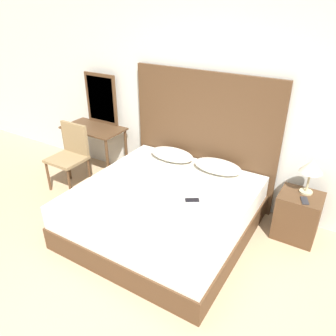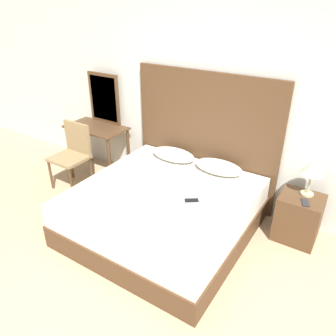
{
  "view_description": "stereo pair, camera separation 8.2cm",
  "coord_description": "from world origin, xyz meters",
  "px_view_note": "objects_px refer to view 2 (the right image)",
  "views": [
    {
      "loc": [
        1.57,
        -1.21,
        2.5
      ],
      "look_at": [
        -0.1,
        1.54,
        0.8
      ],
      "focal_mm": 35.0,
      "sensor_mm": 36.0,
      "label": 1
    },
    {
      "loc": [
        1.64,
        -1.16,
        2.5
      ],
      "look_at": [
        -0.1,
        1.54,
        0.8
      ],
      "focal_mm": 35.0,
      "sensor_mm": 36.0,
      "label": 2
    }
  ],
  "objects_px": {
    "bed": "(164,211)",
    "table_lamp": "(313,169)",
    "phone_on_bed": "(192,200)",
    "phone_on_nightstand": "(305,203)",
    "nightstand": "(298,218)",
    "chair": "(73,151)",
    "vanity_desk": "(97,135)"
  },
  "relations": [
    {
      "from": "bed",
      "to": "table_lamp",
      "type": "height_order",
      "value": "table_lamp"
    },
    {
      "from": "phone_on_bed",
      "to": "phone_on_nightstand",
      "type": "height_order",
      "value": "phone_on_nightstand"
    },
    {
      "from": "phone_on_nightstand",
      "to": "bed",
      "type": "bearing_deg",
      "value": -156.37
    },
    {
      "from": "phone_on_bed",
      "to": "nightstand",
      "type": "xyz_separation_m",
      "value": [
        0.99,
        0.72,
        -0.28
      ]
    },
    {
      "from": "phone_on_bed",
      "to": "bed",
      "type": "bearing_deg",
      "value": 179.7
    },
    {
      "from": "phone_on_bed",
      "to": "chair",
      "type": "height_order",
      "value": "chair"
    },
    {
      "from": "nightstand",
      "to": "table_lamp",
      "type": "height_order",
      "value": "table_lamp"
    },
    {
      "from": "vanity_desk",
      "to": "table_lamp",
      "type": "bearing_deg",
      "value": 2.07
    },
    {
      "from": "table_lamp",
      "to": "vanity_desk",
      "type": "height_order",
      "value": "table_lamp"
    },
    {
      "from": "bed",
      "to": "chair",
      "type": "bearing_deg",
      "value": 172.87
    },
    {
      "from": "chair",
      "to": "vanity_desk",
      "type": "bearing_deg",
      "value": 87.79
    },
    {
      "from": "nightstand",
      "to": "vanity_desk",
      "type": "relative_size",
      "value": 0.6
    },
    {
      "from": "nightstand",
      "to": "phone_on_nightstand",
      "type": "relative_size",
      "value": 3.35
    },
    {
      "from": "bed",
      "to": "table_lamp",
      "type": "distance_m",
      "value": 1.7
    },
    {
      "from": "vanity_desk",
      "to": "phone_on_nightstand",
      "type": "bearing_deg",
      "value": -1.41
    },
    {
      "from": "bed",
      "to": "phone_on_bed",
      "type": "xyz_separation_m",
      "value": [
        0.36,
        -0.0,
        0.28
      ]
    },
    {
      "from": "bed",
      "to": "chair",
      "type": "xyz_separation_m",
      "value": [
        -1.68,
        0.21,
        0.27
      ]
    },
    {
      "from": "table_lamp",
      "to": "chair",
      "type": "distance_m",
      "value": 3.13
    },
    {
      "from": "bed",
      "to": "phone_on_nightstand",
      "type": "xyz_separation_m",
      "value": [
        1.4,
        0.61,
        0.29
      ]
    },
    {
      "from": "table_lamp",
      "to": "nightstand",
      "type": "bearing_deg",
      "value": -106.09
    },
    {
      "from": "table_lamp",
      "to": "chair",
      "type": "xyz_separation_m",
      "value": [
        -3.06,
        -0.59,
        -0.33
      ]
    },
    {
      "from": "vanity_desk",
      "to": "chair",
      "type": "bearing_deg",
      "value": -92.21
    },
    {
      "from": "table_lamp",
      "to": "chair",
      "type": "bearing_deg",
      "value": -169.13
    },
    {
      "from": "phone_on_bed",
      "to": "nightstand",
      "type": "height_order",
      "value": "phone_on_bed"
    },
    {
      "from": "vanity_desk",
      "to": "chair",
      "type": "xyz_separation_m",
      "value": [
        -0.02,
        -0.48,
        -0.08
      ]
    },
    {
      "from": "table_lamp",
      "to": "phone_on_nightstand",
      "type": "distance_m",
      "value": 0.36
    },
    {
      "from": "phone_on_nightstand",
      "to": "phone_on_bed",
      "type": "bearing_deg",
      "value": -149.33
    },
    {
      "from": "bed",
      "to": "nightstand",
      "type": "bearing_deg",
      "value": 27.88
    },
    {
      "from": "vanity_desk",
      "to": "nightstand",
      "type": "bearing_deg",
      "value": 0.53
    },
    {
      "from": "table_lamp",
      "to": "vanity_desk",
      "type": "xyz_separation_m",
      "value": [
        -3.04,
        -0.11,
        -0.25
      ]
    },
    {
      "from": "bed",
      "to": "phone_on_nightstand",
      "type": "bearing_deg",
      "value": 23.63
    },
    {
      "from": "phone_on_nightstand",
      "to": "vanity_desk",
      "type": "relative_size",
      "value": 0.18
    }
  ]
}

